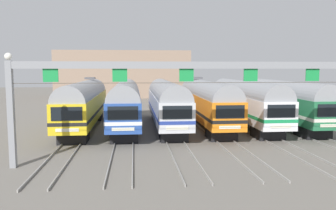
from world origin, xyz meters
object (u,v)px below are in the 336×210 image
Objects in this scene: commuter_train_blue at (126,102)px; catenary_gantry at (219,79)px; commuter_train_orange at (206,101)px; commuter_train_yellow at (84,102)px; commuter_train_green at (283,100)px; commuter_train_white at (245,101)px; commuter_train_silver at (166,101)px.

catenary_gantry is at bearing -65.31° from commuter_train_blue.
commuter_train_yellow is at bearing 180.00° from commuter_train_orange.
commuter_train_green is at bearing -0.01° from commuter_train_yellow.
commuter_train_orange reaches higher than commuter_train_green.
commuter_train_blue and commuter_train_green have the same top height.
catenary_gantry is (6.20, -13.49, 2.67)m from commuter_train_blue.
commuter_train_white is 1.00× the size of commuter_train_green.
commuter_train_blue is 1.00× the size of commuter_train_green.
catenary_gantry reaches higher than commuter_train_green.
commuter_train_white is at bearing -0.02° from commuter_train_yellow.
commuter_train_green is at bearing -0.03° from commuter_train_orange.
commuter_train_yellow is at bearing 179.94° from commuter_train_blue.
commuter_train_silver is at bearing 98.71° from catenary_gantry.
commuter_train_yellow is at bearing 179.98° from commuter_train_white.
commuter_train_green is at bearing 52.54° from catenary_gantry.
commuter_train_white is (4.14, -0.00, -0.00)m from commuter_train_orange.
commuter_train_yellow reaches higher than commuter_train_green.
commuter_train_blue is 1.00× the size of commuter_train_white.
commuter_train_yellow reaches higher than commuter_train_white.
catenary_gantry reaches higher than commuter_train_silver.
commuter_train_blue is 4.14m from commuter_train_silver.
commuter_train_orange reaches higher than commuter_train_silver.
commuter_train_blue is at bearing 180.00° from commuter_train_white.
commuter_train_silver is 12.41m from commuter_train_green.
commuter_train_green is at bearing 0.00° from commuter_train_white.
commuter_train_blue is 16.55m from commuter_train_green.
commuter_train_silver is 1.00× the size of commuter_train_green.
commuter_train_blue is at bearing -179.97° from commuter_train_orange.
commuter_train_silver is 1.00× the size of commuter_train_orange.
commuter_train_blue is at bearing 180.00° from commuter_train_silver.
commuter_train_yellow is 4.14m from commuter_train_blue.
commuter_train_silver is (8.27, -0.00, -0.00)m from commuter_train_yellow.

